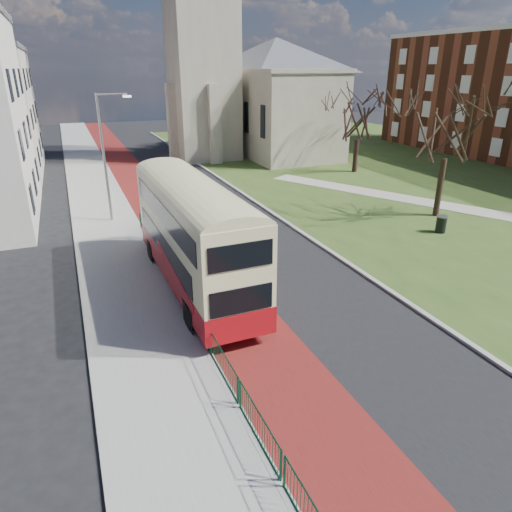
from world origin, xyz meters
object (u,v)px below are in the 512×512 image
winter_tree_near (452,110)px  litter_bin (441,224)px  streetlamp (106,152)px  bus (193,231)px  winter_tree_far (359,113)px

winter_tree_near → litter_bin: bearing=-128.2°
winter_tree_near → litter_bin: size_ratio=9.53×
streetlamp → litter_bin: size_ratio=7.56×
streetlamp → bus: (2.41, -11.59, -1.82)m
streetlamp → winter_tree_far: size_ratio=1.00×
bus → winter_tree_far: 28.46m
streetlamp → winter_tree_far: 24.70m
winter_tree_near → winter_tree_far: (2.90, 14.32, -1.43)m
streetlamp → litter_bin: (18.47, -10.01, -4.02)m
litter_bin → winter_tree_far: bearing=73.3°
streetlamp → bus: 11.98m
bus → winter_tree_far: (21.21, 18.76, 2.82)m
winter_tree_far → litter_bin: winter_tree_far is taller
bus → winter_tree_far: bearing=40.6°
bus → streetlamp: bearing=100.8°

